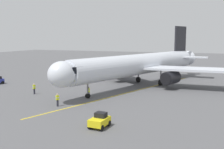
{
  "coord_description": "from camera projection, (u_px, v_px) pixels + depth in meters",
  "views": [
    {
      "loc": [
        -10.7,
        49.15,
        9.07
      ],
      "look_at": [
        4.62,
        9.22,
        3.0
      ],
      "focal_mm": 42.26,
      "sensor_mm": 36.0,
      "label": 1
    }
  ],
  "objects": [
    {
      "name": "ground_plane",
      "position": [
        152.0,
        85.0,
        50.5
      ],
      "size": [
        220.0,
        220.0,
        0.0
      ],
      "primitive_type": "plane",
      "color": "#565659"
    },
    {
      "name": "airplane",
      "position": [
        141.0,
        65.0,
        49.19
      ],
      "size": [
        32.61,
        38.89,
        11.5
      ],
      "color": "silver",
      "rests_on": "ground"
    },
    {
      "name": "ground_crew_marshaller",
      "position": [
        57.0,
        100.0,
        34.71
      ],
      "size": [
        0.43,
        0.47,
        1.71
      ],
      "color": "#23232D",
      "rests_on": "ground"
    },
    {
      "name": "tug_portside",
      "position": [
        100.0,
        121.0,
        26.62
      ],
      "size": [
        1.72,
        2.41,
        1.5
      ],
      "color": "yellow",
      "rests_on": "ground"
    },
    {
      "name": "ground_crew_loader",
      "position": [
        89.0,
        92.0,
        39.6
      ],
      "size": [
        0.46,
        0.45,
        1.71
      ],
      "color": "#23232D",
      "rests_on": "ground"
    },
    {
      "name": "apron_lead_in_line",
      "position": [
        131.0,
        92.0,
        44.0
      ],
      "size": [
        14.22,
        37.55,
        0.01
      ],
      "primitive_type": "cube",
      "rotation": [
        0.0,
        0.0,
        -0.36
      ],
      "color": "yellow",
      "rests_on": "ground"
    },
    {
      "name": "ground_crew_wing_walker",
      "position": [
        34.0,
        89.0,
        42.25
      ],
      "size": [
        0.4,
        0.47,
        1.71
      ],
      "color": "#23232D",
      "rests_on": "ground"
    }
  ]
}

